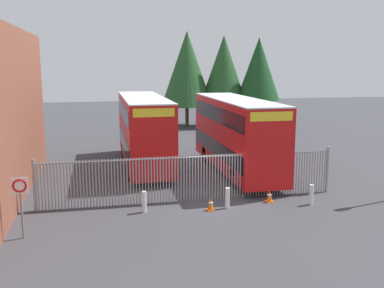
# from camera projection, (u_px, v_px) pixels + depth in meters

# --- Properties ---
(ground_plane) EXTENTS (100.00, 100.00, 0.00)m
(ground_plane) POSITION_uv_depth(u_px,v_px,m) (179.00, 163.00, 28.83)
(ground_plane) COLOR #3D3D42
(palisade_fence) EXTENTS (14.25, 0.14, 2.35)m
(palisade_fence) POSITION_uv_depth(u_px,v_px,m) (191.00, 177.00, 20.74)
(palisade_fence) COLOR gray
(palisade_fence) RESTS_ON ground
(double_decker_bus_near_gate) EXTENTS (2.54, 10.81, 4.42)m
(double_decker_bus_near_gate) POSITION_uv_depth(u_px,v_px,m) (236.00, 132.00, 26.08)
(double_decker_bus_near_gate) COLOR red
(double_decker_bus_near_gate) RESTS_ON ground
(double_decker_bus_behind_fence_left) EXTENTS (2.54, 10.81, 4.42)m
(double_decker_bus_behind_fence_left) POSITION_uv_depth(u_px,v_px,m) (144.00, 128.00, 27.65)
(double_decker_bus_behind_fence_left) COLOR red
(double_decker_bus_behind_fence_left) RESTS_ON ground
(bollard_near_left) EXTENTS (0.20, 0.20, 0.95)m
(bollard_near_left) POSITION_uv_depth(u_px,v_px,m) (144.00, 202.00, 19.21)
(bollard_near_left) COLOR silver
(bollard_near_left) RESTS_ON ground
(bollard_center_front) EXTENTS (0.20, 0.20, 0.95)m
(bollard_center_front) POSITION_uv_depth(u_px,v_px,m) (227.00, 198.00, 19.77)
(bollard_center_front) COLOR silver
(bollard_center_front) RESTS_ON ground
(bollard_near_right) EXTENTS (0.20, 0.20, 0.95)m
(bollard_near_right) POSITION_uv_depth(u_px,v_px,m) (311.00, 195.00, 20.28)
(bollard_near_right) COLOR silver
(bollard_near_right) RESTS_ON ground
(traffic_cone_by_gate) EXTENTS (0.34, 0.34, 0.59)m
(traffic_cone_by_gate) POSITION_uv_depth(u_px,v_px,m) (211.00, 204.00, 19.51)
(traffic_cone_by_gate) COLOR orange
(traffic_cone_by_gate) RESTS_ON ground
(traffic_cone_mid_forecourt) EXTENTS (0.34, 0.34, 0.59)m
(traffic_cone_mid_forecourt) POSITION_uv_depth(u_px,v_px,m) (269.00, 196.00, 20.68)
(traffic_cone_mid_forecourt) COLOR orange
(traffic_cone_mid_forecourt) RESTS_ON ground
(speed_limit_sign_post) EXTENTS (0.60, 0.14, 2.40)m
(speed_limit_sign_post) POSITION_uv_depth(u_px,v_px,m) (20.00, 193.00, 16.07)
(speed_limit_sign_post) COLOR slate
(speed_limit_sign_post) RESTS_ON ground
(tree_tall_back) EXTENTS (4.37, 4.37, 9.05)m
(tree_tall_back) POSITION_uv_depth(u_px,v_px,m) (259.00, 69.00, 44.20)
(tree_tall_back) COLOR #4C3823
(tree_tall_back) RESTS_ON ground
(tree_short_side) EXTENTS (4.51, 4.51, 9.31)m
(tree_short_side) POSITION_uv_depth(u_px,v_px,m) (224.00, 67.00, 44.93)
(tree_short_side) COLOR #4C3823
(tree_short_side) RESTS_ON ground
(tree_mid_row) EXTENTS (5.31, 5.31, 9.74)m
(tree_mid_row) POSITION_uv_depth(u_px,v_px,m) (187.00, 69.00, 44.74)
(tree_mid_row) COLOR #4C3823
(tree_mid_row) RESTS_ON ground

